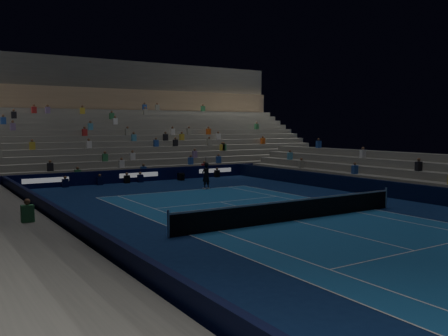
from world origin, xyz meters
The scene contains 9 objects.
ground centered at (0.00, 0.00, 0.00)m, with size 90.00×90.00×0.00m, color #0D2150.
court_surface centered at (0.00, 0.00, 0.01)m, with size 10.97×23.77×0.01m, color #1C5A9B.
sponsor_barrier_far centered at (0.00, 18.50, 0.50)m, with size 44.00×0.25×1.00m, color black.
sponsor_barrier_east centered at (9.70, 0.00, 0.50)m, with size 0.25×37.00×1.00m, color black.
sponsor_barrier_west centered at (-9.70, 0.00, 0.50)m, with size 0.25×37.00×1.00m, color black.
grandstand_main centered at (0.00, 27.90, 3.38)m, with size 44.00×15.20×11.20m.
tennis_net centered at (0.00, 0.00, 0.50)m, with size 12.90×0.10×1.10m.
tennis_player centered at (2.21, 11.79, 0.92)m, with size 0.67×0.44×1.85m, color black.
broadcast_camera centered at (3.28, 17.58, 0.30)m, with size 0.50×0.92×0.59m.
Camera 1 is at (-14.47, -16.68, 4.35)m, focal length 38.53 mm.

